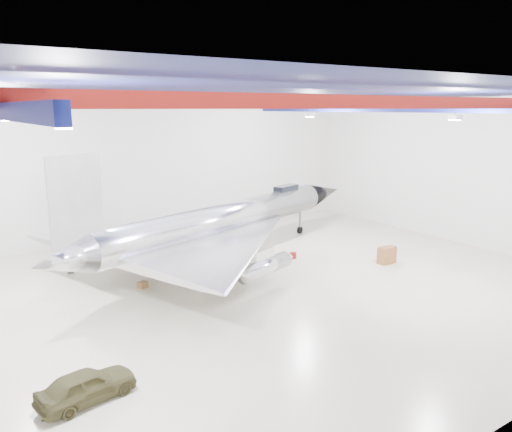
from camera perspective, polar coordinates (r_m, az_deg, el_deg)
floor at (r=28.33m, az=-2.19°, el=-8.83°), size 40.00×40.00×0.00m
wall_back at (r=40.28m, az=-13.57°, el=5.23°), size 40.00×0.00×40.00m
wall_right at (r=40.90m, az=22.44°, el=4.75°), size 0.00×30.00×30.00m
ceiling at (r=26.45m, az=-2.39°, el=14.01°), size 40.00×40.00×0.00m
ceiling_structure at (r=26.43m, az=-2.37°, el=12.54°), size 39.50×29.50×1.08m
jet_aircraft at (r=33.55m, az=-3.68°, el=-0.81°), size 28.36×21.11×7.98m
jeep at (r=19.52m, az=-18.80°, el=-17.87°), size 3.69×2.01×1.19m
desk at (r=34.49m, az=14.72°, el=-4.35°), size 1.26×0.65×1.14m
crate_ply at (r=29.81m, az=-12.83°, el=-7.67°), size 0.64×0.59×0.37m
toolbox_red at (r=35.37m, az=-12.05°, el=-4.51°), size 0.47×0.40×0.31m
parts_bin at (r=37.38m, az=-1.93°, el=-3.26°), size 0.68×0.62×0.39m
crate_small at (r=33.70m, az=-20.43°, el=-5.90°), size 0.40×0.34×0.26m
tool_chest at (r=34.67m, az=4.27°, el=-4.51°), size 0.56×0.56×0.41m
oil_barrel at (r=33.99m, az=-8.50°, el=-5.03°), size 0.58×0.52×0.33m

